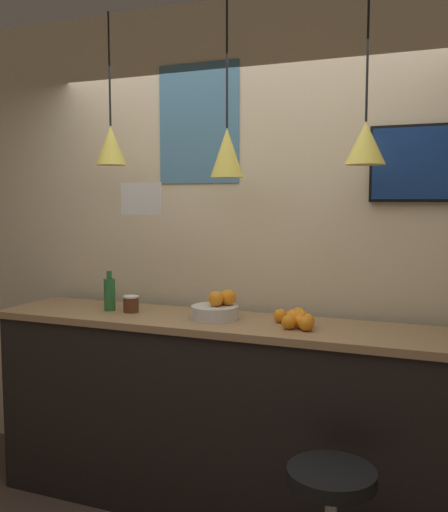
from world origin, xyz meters
TOP-DOWN VIEW (x-y plane):
  - back_wall at (0.00, 1.02)m, footprint 8.00×0.06m
  - service_counter at (0.00, 0.63)m, footprint 2.68×0.55m
  - fruit_bowl at (-0.05, 0.64)m, footprint 0.26×0.26m
  - orange_pile at (0.41, 0.63)m, footprint 0.25×0.24m
  - juice_bottle at (-0.73, 0.64)m, footprint 0.07×0.07m
  - spread_jar at (-0.58, 0.64)m, footprint 0.09×0.09m
  - pendant_lamp_left at (-0.73, 0.67)m, footprint 0.18×0.18m
  - pendant_lamp_middle at (0.00, 0.67)m, footprint 0.18×0.18m
  - pendant_lamp_right at (0.73, 0.67)m, footprint 0.20×0.20m
  - mounted_tv at (1.10, 0.96)m, footprint 0.78×0.04m
  - hanging_menu_board at (-0.39, 0.44)m, footprint 0.24×0.01m
  - wall_poster at (-0.31, 0.98)m, footprint 0.52×0.01m

SIDE VIEW (x-z plane):
  - service_counter at x=0.00m, z-range 0.00..1.08m
  - orange_pile at x=0.41m, z-range 1.08..1.16m
  - spread_jar at x=-0.58m, z-range 1.08..1.18m
  - fruit_bowl at x=-0.05m, z-range 1.06..1.22m
  - juice_bottle at x=-0.73m, z-range 1.06..1.30m
  - back_wall at x=0.00m, z-range 0.00..2.90m
  - hanging_menu_board at x=-0.39m, z-range 1.65..1.82m
  - mounted_tv at x=1.10m, z-range 1.72..2.12m
  - pendant_lamp_middle at x=0.00m, z-range 1.51..2.46m
  - pendant_lamp_right at x=0.73m, z-range 1.56..2.46m
  - pendant_lamp_left at x=-0.73m, z-range 1.62..2.49m
  - wall_poster at x=-0.31m, z-range 1.83..2.55m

